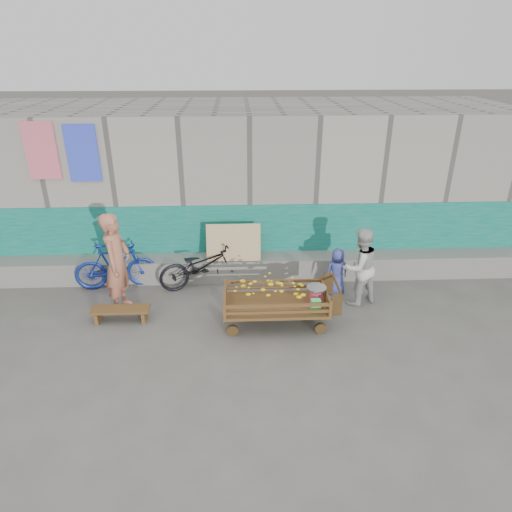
{
  "coord_description": "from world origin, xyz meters",
  "views": [
    {
      "loc": [
        0.39,
        -5.51,
        4.17
      ],
      "look_at": [
        0.67,
        1.2,
        1.0
      ],
      "focal_mm": 32.0,
      "sensor_mm": 36.0,
      "label": 1
    }
  ],
  "objects_px": {
    "bicycle_dark": "(202,266)",
    "bicycle_blue": "(116,266)",
    "bench": "(121,312)",
    "vendor_man": "(117,263)",
    "woman": "(360,267)",
    "banana_cart": "(274,296)",
    "child": "(337,272)"
  },
  "relations": [
    {
      "from": "bench",
      "to": "woman",
      "type": "xyz_separation_m",
      "value": [
        4.0,
        0.42,
        0.52
      ]
    },
    {
      "from": "banana_cart",
      "to": "woman",
      "type": "xyz_separation_m",
      "value": [
        1.51,
        0.61,
        0.17
      ]
    },
    {
      "from": "banana_cart",
      "to": "child",
      "type": "relative_size",
      "value": 2.08
    },
    {
      "from": "banana_cart",
      "to": "bicycle_blue",
      "type": "relative_size",
      "value": 1.22
    },
    {
      "from": "child",
      "to": "bicycle_blue",
      "type": "relative_size",
      "value": 0.59
    },
    {
      "from": "bench",
      "to": "bicycle_blue",
      "type": "distance_m",
      "value": 1.2
    },
    {
      "from": "vendor_man",
      "to": "child",
      "type": "distance_m",
      "value": 3.8
    },
    {
      "from": "bench",
      "to": "banana_cart",
      "type": "bearing_deg",
      "value": -4.44
    },
    {
      "from": "bicycle_blue",
      "to": "woman",
      "type": "bearing_deg",
      "value": -107.42
    },
    {
      "from": "child",
      "to": "bicycle_dark",
      "type": "distance_m",
      "value": 2.46
    },
    {
      "from": "banana_cart",
      "to": "vendor_man",
      "type": "relative_size",
      "value": 1.05
    },
    {
      "from": "bicycle_dark",
      "to": "bicycle_blue",
      "type": "height_order",
      "value": "bicycle_blue"
    },
    {
      "from": "woman",
      "to": "banana_cart",
      "type": "bearing_deg",
      "value": -1.85
    },
    {
      "from": "vendor_man",
      "to": "child",
      "type": "relative_size",
      "value": 1.98
    },
    {
      "from": "bench",
      "to": "bicycle_blue",
      "type": "relative_size",
      "value": 0.63
    },
    {
      "from": "woman",
      "to": "child",
      "type": "relative_size",
      "value": 1.59
    },
    {
      "from": "bench",
      "to": "bicycle_dark",
      "type": "xyz_separation_m",
      "value": [
        1.27,
        1.13,
        0.25
      ]
    },
    {
      "from": "vendor_man",
      "to": "bicycle_dark",
      "type": "height_order",
      "value": "vendor_man"
    },
    {
      "from": "bench",
      "to": "woman",
      "type": "height_order",
      "value": "woman"
    },
    {
      "from": "bench",
      "to": "child",
      "type": "xyz_separation_m",
      "value": [
        3.7,
        0.76,
        0.26
      ]
    },
    {
      "from": "banana_cart",
      "to": "bicycle_blue",
      "type": "height_order",
      "value": "bicycle_blue"
    },
    {
      "from": "bench",
      "to": "vendor_man",
      "type": "bearing_deg",
      "value": 98.09
    },
    {
      "from": "bicycle_blue",
      "to": "banana_cart",
      "type": "bearing_deg",
      "value": -123.4
    },
    {
      "from": "bicycle_dark",
      "to": "woman",
      "type": "bearing_deg",
      "value": -122.48
    },
    {
      "from": "child",
      "to": "bicycle_blue",
      "type": "distance_m",
      "value": 4.02
    },
    {
      "from": "banana_cart",
      "to": "bicycle_dark",
      "type": "height_order",
      "value": "bicycle_dark"
    },
    {
      "from": "child",
      "to": "banana_cart",
      "type": "bearing_deg",
      "value": 26.8
    },
    {
      "from": "bench",
      "to": "bicycle_blue",
      "type": "height_order",
      "value": "bicycle_blue"
    },
    {
      "from": "banana_cart",
      "to": "bench",
      "type": "distance_m",
      "value": 2.52
    },
    {
      "from": "bench",
      "to": "child",
      "type": "distance_m",
      "value": 3.79
    },
    {
      "from": "child",
      "to": "woman",
      "type": "bearing_deg",
      "value": 119.56
    },
    {
      "from": "bench",
      "to": "vendor_man",
      "type": "xyz_separation_m",
      "value": [
        -0.06,
        0.4,
        0.69
      ]
    }
  ]
}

